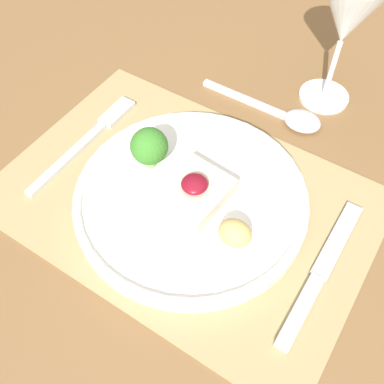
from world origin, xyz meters
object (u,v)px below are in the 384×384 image
knife (317,280)px  spoon (290,116)px  fork (91,137)px  dinner_plate (191,194)px  wine_glass_near (348,18)px

knife → spoon: bearing=124.3°
fork → dinner_plate: bearing=-2.1°
wine_glass_near → knife: bearing=-68.6°
wine_glass_near → dinner_plate: bearing=-103.1°
dinner_plate → wine_glass_near: size_ratio=1.57×
dinner_plate → fork: (-0.18, 0.01, -0.01)m
fork → spoon: bearing=43.4°
fork → knife: bearing=-2.4°
wine_glass_near → fork: bearing=-132.8°
spoon → fork: bearing=-137.3°
dinner_plate → spoon: 0.21m
dinner_plate → wine_glass_near: bearing=76.9°
dinner_plate → wine_glass_near: wine_glass_near is taller
spoon → wine_glass_near: 0.15m
spoon → knife: bearing=-56.2°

